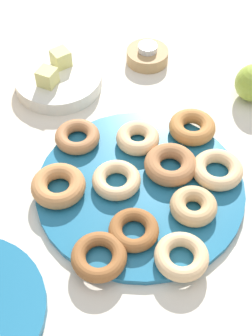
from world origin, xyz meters
The scene contains 18 objects.
ground_plane centered at (0.00, 0.00, 0.00)m, with size 2.40×2.40×0.00m, color beige.
donut_plate centered at (0.00, 0.00, 0.01)m, with size 0.38×0.38×0.01m, color #1E6B93.
donut_0 centered at (-0.09, -0.04, 0.02)m, with size 0.08×0.08×0.02m, color #995B2D.
donut_1 centered at (-0.09, 0.12, 0.03)m, with size 0.10×0.10×0.03m, color #C6844C.
donut_2 centered at (-0.02, 0.04, 0.03)m, with size 0.09×0.09×0.02m, color #EABC84.
donut_3 centered at (0.00, -0.11, 0.03)m, with size 0.08×0.08×0.03m, color tan.
donut_4 centered at (0.09, 0.06, 0.03)m, with size 0.08×0.08×0.03m, color #EABC84.
donut_5 centered at (-0.10, -0.13, 0.03)m, with size 0.09×0.09×0.02m, color #EABC84.
donut_6 centered at (0.06, -0.03, 0.03)m, with size 0.10×0.10×0.03m, color #B27547.
donut_7 centered at (0.03, 0.16, 0.03)m, with size 0.09×0.09×0.03m, color #B27547.
donut_8 centered at (0.10, -0.11, 0.03)m, with size 0.09×0.09×0.03m, color #EABC84.
donut_9 centered at (-0.16, -0.02, 0.02)m, with size 0.09×0.09×0.02m, color #995B2D.
donut_10 centered at (0.17, -0.02, 0.03)m, with size 0.09×0.09×0.03m, color #BC7A3D.
candle_holder centered at (0.33, 0.18, 0.01)m, with size 0.10×0.10×0.03m, color tan.
tealight centered at (0.33, 0.18, 0.04)m, with size 0.04×0.04×0.01m, color silver.
fruit_bowl centered at (0.15, 0.30, 0.02)m, with size 0.19×0.19×0.03m, color silver.
melon_chunk_left centered at (0.12, 0.30, 0.05)m, with size 0.04×0.04×0.04m, color #DBD67A.
melon_chunk_right centered at (0.18, 0.31, 0.05)m, with size 0.04×0.04×0.04m, color #DBD67A.
Camera 1 is at (-0.46, -0.25, 0.69)m, focal length 50.81 mm.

